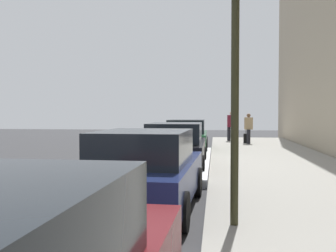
{
  "coord_description": "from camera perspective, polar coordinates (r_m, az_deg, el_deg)",
  "views": [
    {
      "loc": [
        -12.91,
        -1.17,
        1.85
      ],
      "look_at": [
        0.75,
        0.48,
        1.37
      ],
      "focal_mm": 42.08,
      "sensor_mm": 36.0,
      "label": 1
    }
  ],
  "objects": [
    {
      "name": "parked_car_green",
      "position": [
        18.1,
        2.74,
        -1.45
      ],
      "size": [
        4.69,
        1.95,
        1.51
      ],
      "color": "black",
      "rests_on": "ground"
    },
    {
      "name": "sidewalk",
      "position": [
        13.21,
        16.18,
        -5.79
      ],
      "size": [
        28.0,
        4.6,
        0.15
      ],
      "primitive_type": "cube",
      "color": "gray",
      "rests_on": "ground"
    },
    {
      "name": "lane_stripe_centre",
      "position": [
        13.76,
        -11.77,
        -5.75
      ],
      "size": [
        28.0,
        0.14,
        0.01
      ],
      "primitive_type": "cube",
      "color": "gold",
      "rests_on": "ground"
    },
    {
      "name": "pedestrian_tan_coat",
      "position": [
        21.71,
        11.58,
        -0.22
      ],
      "size": [
        0.54,
        0.44,
        1.64
      ],
      "color": "black",
      "rests_on": "sidewalk"
    },
    {
      "name": "traffic_light_pole",
      "position": [
        6.09,
        9.71,
        12.56
      ],
      "size": [
        0.35,
        0.26,
        4.15
      ],
      "color": "#2D2D19",
      "rests_on": "sidewalk"
    },
    {
      "name": "rolling_suitcase",
      "position": [
        22.1,
        11.18,
        -1.76
      ],
      "size": [
        0.34,
        0.22,
        0.88
      ],
      "color": "black",
      "rests_on": "sidewalk"
    },
    {
      "name": "parked_car_black",
      "position": [
        12.52,
        1.11,
        -3.0
      ],
      "size": [
        4.33,
        1.92,
        1.51
      ],
      "color": "black",
      "rests_on": "ground"
    },
    {
      "name": "snow_bank_curb",
      "position": [
        13.91,
        4.91,
        -5.19
      ],
      "size": [
        8.73,
        0.56,
        0.22
      ],
      "primitive_type": "cube",
      "color": "white",
      "rests_on": "ground"
    },
    {
      "name": "pedestrian_burgundy_coat",
      "position": [
        23.53,
        9.2,
        0.13
      ],
      "size": [
        0.56,
        0.52,
        1.76
      ],
      "color": "black",
      "rests_on": "sidewalk"
    },
    {
      "name": "parked_car_navy",
      "position": [
        7.45,
        -3.31,
        -6.44
      ],
      "size": [
        4.3,
        2.02,
        1.51
      ],
      "color": "black",
      "rests_on": "ground"
    },
    {
      "name": "ground_plane",
      "position": [
        13.1,
        1.69,
        -6.11
      ],
      "size": [
        56.0,
        56.0,
        0.0
      ],
      "primitive_type": "plane",
      "color": "#333335"
    }
  ]
}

